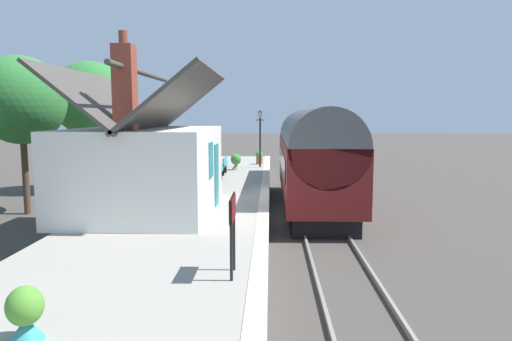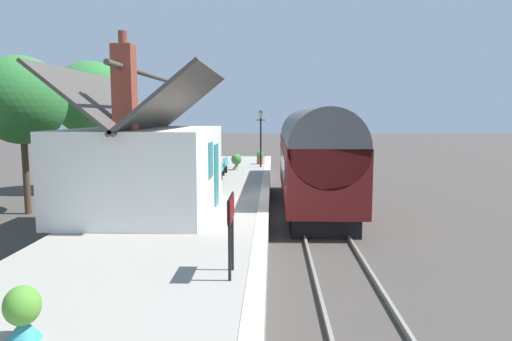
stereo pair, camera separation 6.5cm
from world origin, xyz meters
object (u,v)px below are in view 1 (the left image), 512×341
object	(u,v)px
station_sign_board	(232,215)
tree_distant	(91,99)
planter_edge_near	(259,158)
bench_near_building	(218,171)
planter_by_door	(205,166)
tree_mid_background	(21,100)
planter_edge_far	(25,314)
planter_bench_right	(236,162)
station_building	(145,165)
bench_by_lamp	(223,165)
train	(314,157)
planter_under_sign	(168,169)
lamp_post_platform	(260,127)

from	to	relation	value
station_sign_board	tree_distant	world-z (taller)	tree_distant
planter_edge_near	bench_near_building	bearing A→B (deg)	167.16
planter_by_door	tree_mid_background	world-z (taller)	tree_mid_background
planter_edge_far	planter_bench_right	world-z (taller)	planter_bench_right
station_building	planter_by_door	bearing A→B (deg)	-3.58
bench_by_lamp	planter_edge_far	distance (m)	17.73
train	tree_distant	world-z (taller)	tree_distant
planter_edge_near	planter_edge_far	distance (m)	22.77
planter_edge_far	station_sign_board	size ratio (longest dim) A/B	0.49
bench_near_building	station_sign_board	world-z (taller)	station_sign_board
station_building	planter_under_sign	distance (m)	7.18
planter_under_sign	station_sign_board	world-z (taller)	station_sign_board
tree_mid_background	planter_edge_near	bearing A→B (deg)	-42.02
station_building	bench_by_lamp	world-z (taller)	station_building
bench_near_building	planter_bench_right	distance (m)	4.58
planter_under_sign	planter_edge_far	world-z (taller)	planter_under_sign
planter_under_sign	tree_distant	world-z (taller)	tree_distant
bench_by_lamp	planter_by_door	world-z (taller)	bench_by_lamp
station_sign_board	station_building	bearing A→B (deg)	29.09
planter_edge_far	tree_mid_background	bearing A→B (deg)	28.10
planter_by_door	station_sign_board	xyz separation A→B (m)	(-15.35, -2.69, 0.79)
station_building	planter_under_sign	world-z (taller)	station_building
bench_by_lamp	planter_bench_right	bearing A→B (deg)	-15.05
station_building	lamp_post_platform	distance (m)	12.91
bench_by_lamp	lamp_post_platform	world-z (taller)	lamp_post_platform
planter_under_sign	tree_distant	xyz separation A→B (m)	(2.54, 4.57, 3.39)
train	planter_bench_right	distance (m)	6.93
bench_near_building	planter_edge_near	xyz separation A→B (m)	(7.54, -1.72, -0.07)
bench_by_lamp	train	bearing A→B (deg)	-131.56
planter_edge_near	planter_edge_far	xyz separation A→B (m)	(-22.61, 2.68, -0.03)
planter_edge_near	planter_edge_far	bearing A→B (deg)	173.24
station_building	planter_by_door	distance (m)	9.53
planter_edge_near	tree_distant	size ratio (longest dim) A/B	0.12
bench_by_lamp	planter_edge_far	xyz separation A→B (m)	(-17.70, 0.92, -0.10)
planter_bench_right	station_sign_board	xyz separation A→B (m)	(-16.95, -1.21, 0.73)
bench_by_lamp	lamp_post_platform	xyz separation A→B (m)	(3.30, -1.84, 1.88)
station_building	planter_edge_far	distance (m)	8.68
planter_edge_near	planter_by_door	bearing A→B (deg)	149.29
train	planter_under_sign	size ratio (longest dim) A/B	11.66
planter_under_sign	planter_bench_right	world-z (taller)	planter_under_sign
planter_edge_far	tree_distant	size ratio (longest dim) A/B	0.11
planter_edge_far	station_building	bearing A→B (deg)	4.21
bench_by_lamp	station_sign_board	world-z (taller)	station_sign_board
bench_near_building	tree_mid_background	world-z (taller)	tree_mid_background
planter_under_sign	planter_edge_far	bearing A→B (deg)	-174.61
station_sign_board	planter_by_door	bearing A→B (deg)	9.95
train	tree_mid_background	distance (m)	12.15
station_building	station_sign_board	xyz separation A→B (m)	(-5.90, -3.28, -0.29)
planter_under_sign	lamp_post_platform	world-z (taller)	lamp_post_platform
train	bench_by_lamp	bearing A→B (deg)	48.44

